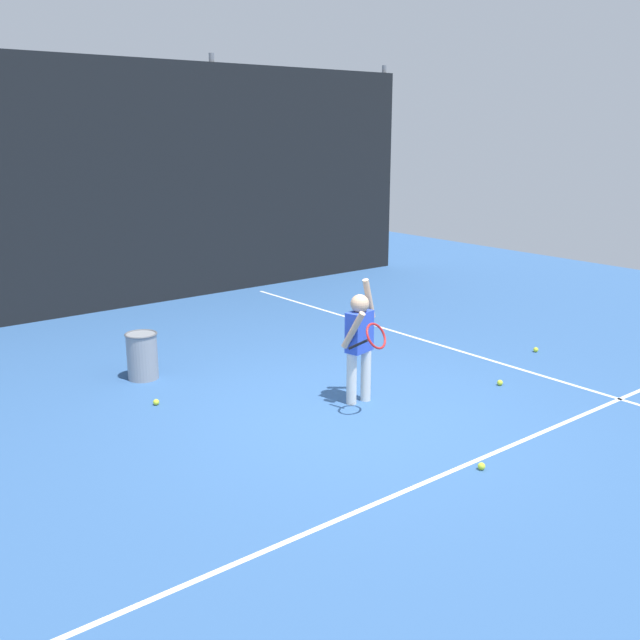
{
  "coord_description": "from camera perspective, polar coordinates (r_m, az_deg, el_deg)",
  "views": [
    {
      "loc": [
        -4.71,
        -5.33,
        2.9
      ],
      "look_at": [
        0.15,
        0.71,
        0.85
      ],
      "focal_mm": 40.81,
      "sensor_mm": 36.0,
      "label": 1
    }
  ],
  "objects": [
    {
      "name": "ground_plane",
      "position": [
        7.68,
        2.49,
        -7.38
      ],
      "size": [
        20.0,
        20.0,
        0.0
      ],
      "primitive_type": "plane",
      "color": "#335B93"
    },
    {
      "name": "court_line_baseline",
      "position": [
        6.71,
        11.32,
        -11.1
      ],
      "size": [
        9.0,
        0.05,
        0.0
      ],
      "primitive_type": "cube",
      "color": "white",
      "rests_on": "ground"
    },
    {
      "name": "court_line_sideline",
      "position": [
        10.09,
        9.87,
        -2.09
      ],
      "size": [
        0.05,
        9.0,
        0.0
      ],
      "primitive_type": "cube",
      "color": "white",
      "rests_on": "ground"
    },
    {
      "name": "back_fence_windscreen",
      "position": [
        12.22,
        -16.27,
        9.97
      ],
      "size": [
        12.39,
        0.08,
        3.97
      ],
      "primitive_type": "cube",
      "color": "black",
      "rests_on": "ground"
    },
    {
      "name": "fence_post_2",
      "position": [
        13.17,
        -8.18,
        11.04
      ],
      "size": [
        0.09,
        0.09,
        4.12
      ],
      "primitive_type": "cylinder",
      "color": "slate",
      "rests_on": "ground"
    },
    {
      "name": "fence_post_3",
      "position": [
        15.62,
        4.89,
        11.71
      ],
      "size": [
        0.09,
        0.09,
        4.12
      ],
      "primitive_type": "cylinder",
      "color": "slate",
      "rests_on": "ground"
    },
    {
      "name": "tennis_player",
      "position": [
        7.76,
        3.16,
        -1.47
      ],
      "size": [
        0.63,
        0.67,
        1.35
      ],
      "rotation": [
        0.0,
        0.0,
        0.22
      ],
      "color": "silver",
      "rests_on": "ground"
    },
    {
      "name": "ball_hopper",
      "position": [
        8.89,
        -13.76,
        -2.71
      ],
      "size": [
        0.38,
        0.38,
        0.56
      ],
      "color": "gray",
      "rests_on": "ground"
    },
    {
      "name": "tennis_ball_0",
      "position": [
        10.13,
        16.56,
        -2.24
      ],
      "size": [
        0.07,
        0.07,
        0.07
      ],
      "primitive_type": "sphere",
      "color": "#CCE033",
      "rests_on": "ground"
    },
    {
      "name": "tennis_ball_1",
      "position": [
        8.1,
        -12.73,
        -6.3
      ],
      "size": [
        0.07,
        0.07,
        0.07
      ],
      "primitive_type": "sphere",
      "color": "#CCE033",
      "rests_on": "ground"
    },
    {
      "name": "tennis_ball_2",
      "position": [
        6.64,
        12.54,
        -11.12
      ],
      "size": [
        0.07,
        0.07,
        0.07
      ],
      "primitive_type": "sphere",
      "color": "#CCE033",
      "rests_on": "ground"
    },
    {
      "name": "tennis_ball_3",
      "position": [
        8.73,
        13.93,
        -4.79
      ],
      "size": [
        0.07,
        0.07,
        0.07
      ],
      "primitive_type": "sphere",
      "color": "#CCE033",
      "rests_on": "ground"
    },
    {
      "name": "tennis_ball_4",
      "position": [
        10.82,
        -13.39,
        -0.94
      ],
      "size": [
        0.07,
        0.07,
        0.07
      ],
      "primitive_type": "sphere",
      "color": "#CCE033",
      "rests_on": "ground"
    }
  ]
}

